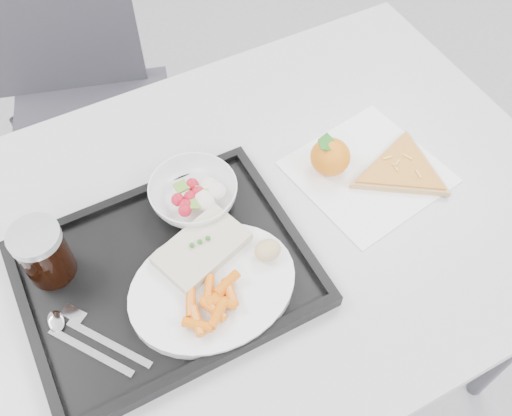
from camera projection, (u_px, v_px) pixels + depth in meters
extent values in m
cube|color=silver|center=(237.00, 230.00, 1.00)|extent=(1.20, 0.80, 0.03)
cylinder|color=#47474C|center=(356.00, 138.00, 1.63)|extent=(0.04, 0.04, 0.72)
cube|color=#34333A|center=(96.00, 135.00, 1.51)|extent=(0.52, 0.52, 0.04)
cube|color=#34333A|center=(47.00, 15.00, 1.40)|extent=(0.41, 0.15, 0.46)
cylinder|color=#47474C|center=(74.00, 258.00, 1.57)|extent=(0.03, 0.03, 0.43)
cylinder|color=#47474C|center=(193.00, 208.00, 1.66)|extent=(0.03, 0.03, 0.43)
cylinder|color=#47474C|center=(38.00, 168.00, 1.75)|extent=(0.03, 0.03, 0.43)
cylinder|color=#47474C|center=(148.00, 128.00, 1.84)|extent=(0.03, 0.03, 0.43)
cube|color=black|center=(167.00, 275.00, 0.93)|extent=(0.45, 0.35, 0.01)
cube|color=black|center=(129.00, 197.00, 1.00)|extent=(0.45, 0.02, 0.01)
cube|color=black|center=(210.00, 360.00, 0.83)|extent=(0.45, 0.02, 0.01)
cube|color=black|center=(283.00, 219.00, 0.97)|extent=(0.02, 0.32, 0.01)
cube|color=black|center=(32.00, 330.00, 0.86)|extent=(0.02, 0.32, 0.01)
cylinder|color=white|center=(213.00, 287.00, 0.89)|extent=(0.27, 0.27, 0.02)
cube|color=beige|center=(202.00, 248.00, 0.91)|extent=(0.17, 0.13, 0.02)
sphere|color=#236B1C|center=(192.00, 245.00, 0.90)|extent=(0.01, 0.01, 0.01)
sphere|color=#236B1C|center=(200.00, 242.00, 0.91)|extent=(0.01, 0.01, 0.01)
sphere|color=#236B1C|center=(208.00, 238.00, 0.91)|extent=(0.01, 0.01, 0.01)
ellipsoid|color=tan|center=(268.00, 250.00, 0.91)|extent=(0.05, 0.05, 0.03)
imported|color=white|center=(194.00, 194.00, 0.98)|extent=(0.15, 0.15, 0.05)
cylinder|color=black|center=(45.00, 255.00, 0.88)|extent=(0.08, 0.08, 0.10)
cylinder|color=#A5A8AD|center=(34.00, 237.00, 0.84)|extent=(0.08, 0.08, 0.01)
cube|color=silver|center=(91.00, 352.00, 0.84)|extent=(0.10, 0.13, 0.00)
ellipsoid|color=silver|center=(56.00, 321.00, 0.87)|extent=(0.04, 0.05, 0.01)
cube|color=silver|center=(109.00, 344.00, 0.85)|extent=(0.10, 0.13, 0.00)
cube|color=silver|center=(74.00, 314.00, 0.88)|extent=(0.04, 0.04, 0.00)
cube|color=white|center=(368.00, 172.00, 1.06)|extent=(0.28, 0.28, 0.00)
ellipsoid|color=orange|center=(330.00, 157.00, 1.03)|extent=(0.08, 0.08, 0.07)
cube|color=#236B1C|center=(332.00, 146.00, 1.01)|extent=(0.04, 0.05, 0.02)
cube|color=#236B1C|center=(332.00, 146.00, 1.01)|extent=(0.05, 0.04, 0.02)
cylinder|color=#E2C46D|center=(402.00, 170.00, 1.05)|extent=(0.24, 0.24, 0.01)
cylinder|color=red|center=(402.00, 167.00, 1.04)|extent=(0.21, 0.21, 0.00)
cube|color=#EABC47|center=(397.00, 163.00, 1.04)|extent=(0.02, 0.01, 0.00)
cube|color=#EABC47|center=(407.00, 157.00, 1.05)|extent=(0.01, 0.02, 0.00)
cube|color=#EABC47|center=(418.00, 174.00, 1.03)|extent=(0.01, 0.02, 0.00)
cube|color=#EABC47|center=(395.00, 167.00, 1.04)|extent=(0.01, 0.02, 0.00)
cube|color=#EABC47|center=(387.00, 158.00, 1.05)|extent=(0.02, 0.01, 0.00)
cylinder|color=orange|center=(213.00, 310.00, 0.85)|extent=(0.03, 0.05, 0.02)
cylinder|color=orange|center=(209.00, 289.00, 0.87)|extent=(0.04, 0.05, 0.02)
cylinder|color=orange|center=(222.00, 303.00, 0.86)|extent=(0.05, 0.04, 0.02)
cylinder|color=orange|center=(227.00, 283.00, 0.87)|extent=(0.05, 0.03, 0.02)
cylinder|color=orange|center=(197.00, 321.00, 0.84)|extent=(0.02, 0.05, 0.02)
cylinder|color=orange|center=(218.00, 314.00, 0.84)|extent=(0.05, 0.04, 0.02)
cylinder|color=orange|center=(191.00, 303.00, 0.86)|extent=(0.03, 0.05, 0.02)
cylinder|color=orange|center=(218.00, 295.00, 0.86)|extent=(0.05, 0.03, 0.02)
cylinder|color=orange|center=(198.00, 325.00, 0.83)|extent=(0.05, 0.04, 0.02)
cylinder|color=orange|center=(230.00, 292.00, 0.87)|extent=(0.02, 0.05, 0.02)
cylinder|color=orange|center=(215.00, 301.00, 0.86)|extent=(0.05, 0.04, 0.02)
sphere|color=#B31124|center=(185.00, 205.00, 0.95)|extent=(0.02, 0.02, 0.02)
sphere|color=#B31124|center=(185.00, 210.00, 0.95)|extent=(0.02, 0.02, 0.02)
sphere|color=#B31124|center=(198.00, 193.00, 0.97)|extent=(0.02, 0.02, 0.02)
sphere|color=#B31124|center=(192.00, 184.00, 0.98)|extent=(0.02, 0.02, 0.02)
sphere|color=#B31124|center=(190.00, 197.00, 0.96)|extent=(0.02, 0.02, 0.02)
sphere|color=#B31124|center=(178.00, 200.00, 0.96)|extent=(0.02, 0.02, 0.02)
ellipsoid|color=silver|center=(208.00, 185.00, 0.98)|extent=(0.03, 0.03, 0.03)
ellipsoid|color=silver|center=(205.00, 202.00, 0.96)|extent=(0.03, 0.03, 0.03)
ellipsoid|color=silver|center=(217.00, 191.00, 0.97)|extent=(0.03, 0.03, 0.03)
ellipsoid|color=silver|center=(203.00, 198.00, 0.96)|extent=(0.03, 0.03, 0.03)
cube|color=#5E942C|center=(181.00, 186.00, 0.97)|extent=(0.02, 0.02, 0.00)
cube|color=#5E942C|center=(193.00, 203.00, 0.95)|extent=(0.03, 0.03, 0.00)
cube|color=#5E942C|center=(201.00, 192.00, 0.96)|extent=(0.03, 0.03, 0.00)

